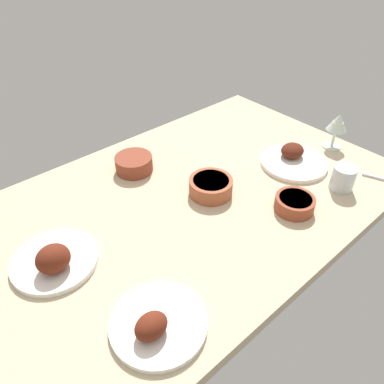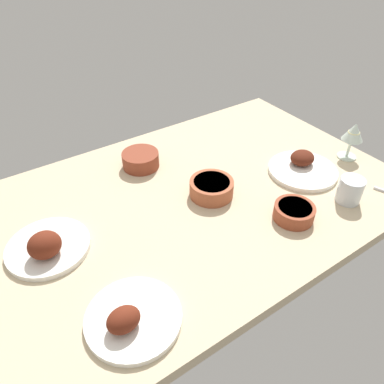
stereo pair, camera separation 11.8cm
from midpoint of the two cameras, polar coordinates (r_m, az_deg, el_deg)
dining_table at (r=121.01cm, az=2.80°, el=-1.59°), size 140.00×90.00×4.00cm
plate_near_viewer at (r=105.86cm, az=-18.71°, el=-8.09°), size 22.85×22.85×8.86cm
plate_center_main at (r=137.94cm, az=19.20°, el=3.60°), size 24.13×24.13×6.49cm
plate_far_side at (r=88.16cm, az=-5.47°, el=-19.19°), size 22.46×22.46×7.03cm
bowl_onions at (r=132.62cm, az=-5.48°, el=5.02°), size 13.20×13.20×5.58cm
bowl_potatoes at (r=116.22cm, az=18.44°, el=-3.04°), size 12.28×12.28×4.54cm
bowl_cream at (r=119.30cm, az=5.89°, el=0.60°), size 14.32×14.32×5.42cm
wine_glass at (r=148.34cm, az=25.98°, el=8.08°), size 7.60×7.60×14.00cm
water_tumbler at (r=128.43cm, az=25.85°, el=0.16°), size 7.67×7.67×8.36cm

